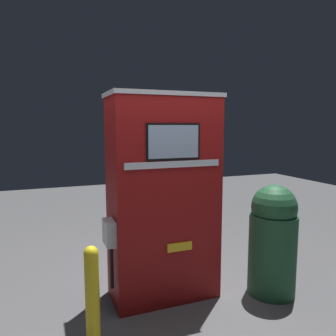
# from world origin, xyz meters

# --- Properties ---
(ground_plane) EXTENTS (14.00, 14.00, 0.00)m
(ground_plane) POSITION_xyz_m (0.00, 0.00, 0.00)
(ground_plane) COLOR #4C4C4F
(gas_pump) EXTENTS (1.16, 0.57, 2.06)m
(gas_pump) POSITION_xyz_m (-0.00, 0.26, 1.03)
(gas_pump) COLOR maroon
(gas_pump) RESTS_ON ground_plane
(safety_bollard) EXTENTS (0.11, 0.11, 0.84)m
(safety_bollard) POSITION_xyz_m (-0.81, -0.31, 0.44)
(safety_bollard) COLOR yellow
(safety_bollard) RESTS_ON ground_plane
(trash_bin) EXTENTS (0.49, 0.49, 1.15)m
(trash_bin) POSITION_xyz_m (1.07, -0.11, 0.59)
(trash_bin) COLOR #1E4C2D
(trash_bin) RESTS_ON ground_plane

